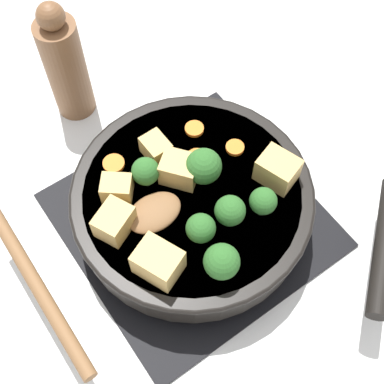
{
  "coord_description": "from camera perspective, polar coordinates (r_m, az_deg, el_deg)",
  "views": [
    {
      "loc": [
        -0.26,
        0.18,
        0.64
      ],
      "look_at": [
        0.0,
        0.0,
        0.08
      ],
      "focal_mm": 50.0,
      "sensor_mm": 36.0,
      "label": 1
    }
  ],
  "objects": [
    {
      "name": "broccoli_floret_near_spoon",
      "position": [
        0.61,
        4.08,
        -2.03
      ],
      "size": [
        0.04,
        0.04,
        0.04
      ],
      "color": "#709956",
      "rests_on": "skillet_pan"
    },
    {
      "name": "carrot_slice_orange_thin",
      "position": [
        0.66,
        0.59,
        3.46
      ],
      "size": [
        0.03,
        0.03,
        0.01
      ],
      "primitive_type": "cylinder",
      "color": "orange",
      "rests_on": "skillet_pan"
    },
    {
      "name": "tofu_cube_front_piece",
      "position": [
        0.65,
        9.12,
        2.37
      ],
      "size": [
        0.06,
        0.05,
        0.04
      ],
      "primitive_type": "cube",
      "rotation": [
        0.0,
        0.0,
        0.32
      ],
      "color": "tan",
      "rests_on": "skillet_pan"
    },
    {
      "name": "carrot_slice_under_broccoli",
      "position": [
        0.68,
        4.6,
        4.75
      ],
      "size": [
        0.02,
        0.02,
        0.01
      ],
      "primitive_type": "cylinder",
      "color": "orange",
      "rests_on": "skillet_pan"
    },
    {
      "name": "skillet_pan",
      "position": [
        0.66,
        0.24,
        -1.01
      ],
      "size": [
        0.4,
        0.37,
        0.05
      ],
      "color": "black",
      "rests_on": "front_burner_grate"
    },
    {
      "name": "broccoli_floret_south_cluster",
      "position": [
        0.63,
        -4.97,
        2.18
      ],
      "size": [
        0.03,
        0.03,
        0.04
      ],
      "color": "#709956",
      "rests_on": "skillet_pan"
    },
    {
      "name": "ground_plane",
      "position": [
        0.71,
        0.0,
        -3.06
      ],
      "size": [
        2.4,
        2.4,
        0.0
      ],
      "primitive_type": "plane",
      "color": "silver"
    },
    {
      "name": "carrot_slice_edge_slice",
      "position": [
        0.67,
        -8.35,
        3.01
      ],
      "size": [
        0.03,
        0.03,
        0.01
      ],
      "primitive_type": "cylinder",
      "color": "orange",
      "rests_on": "skillet_pan"
    },
    {
      "name": "tofu_cube_center_large",
      "position": [
        0.66,
        -3.86,
        4.67
      ],
      "size": [
        0.04,
        0.03,
        0.03
      ],
      "primitive_type": "cube",
      "rotation": [
        0.0,
        0.0,
        3.17
      ],
      "color": "tan",
      "rests_on": "skillet_pan"
    },
    {
      "name": "tofu_cube_back_piece",
      "position": [
        0.64,
        -1.4,
        2.38
      ],
      "size": [
        0.06,
        0.05,
        0.03
      ],
      "primitive_type": "cube",
      "rotation": [
        0.0,
        0.0,
        0.66
      ],
      "color": "tan",
      "rests_on": "skillet_pan"
    },
    {
      "name": "broccoli_floret_east_rim",
      "position": [
        0.62,
        7.6,
        -1.0
      ],
      "size": [
        0.03,
        0.03,
        0.04
      ],
      "color": "#709956",
      "rests_on": "skillet_pan"
    },
    {
      "name": "tofu_cube_east_chunk",
      "position": [
        0.61,
        -8.28,
        -3.16
      ],
      "size": [
        0.05,
        0.05,
        0.03
      ],
      "primitive_type": "cube",
      "rotation": [
        0.0,
        0.0,
        5.15
      ],
      "color": "tan",
      "rests_on": "skillet_pan"
    },
    {
      "name": "carrot_slice_near_center",
      "position": [
        0.69,
        0.25,
        6.75
      ],
      "size": [
        0.02,
        0.02,
        0.01
      ],
      "primitive_type": "cylinder",
      "color": "orange",
      "rests_on": "skillet_pan"
    },
    {
      "name": "wooden_spoon",
      "position": [
        0.61,
        -10.95,
        -6.33
      ],
      "size": [
        0.24,
        0.2,
        0.02
      ],
      "color": "brown",
      "rests_on": "skillet_pan"
    },
    {
      "name": "broccoli_floret_north_edge",
      "position": [
        0.6,
        0.94,
        -3.92
      ],
      "size": [
        0.03,
        0.03,
        0.04
      ],
      "color": "#709956",
      "rests_on": "skillet_pan"
    },
    {
      "name": "pepper_mill",
      "position": [
        0.77,
        -13.37,
        13.02
      ],
      "size": [
        0.06,
        0.06,
        0.19
      ],
      "color": "brown",
      "rests_on": "ground_plane"
    },
    {
      "name": "tofu_cube_west_chunk",
      "position": [
        0.59,
        -3.63,
        -7.48
      ],
      "size": [
        0.06,
        0.05,
        0.04
      ],
      "primitive_type": "cube",
      "rotation": [
        0.0,
        0.0,
        3.54
      ],
      "color": "tan",
      "rests_on": "skillet_pan"
    },
    {
      "name": "broccoli_floret_west_rim",
      "position": [
        0.58,
        3.18,
        -7.43
      ],
      "size": [
        0.04,
        0.04,
        0.05
      ],
      "color": "#709956",
      "rests_on": "skillet_pan"
    },
    {
      "name": "front_burner_grate",
      "position": [
        0.7,
        0.0,
        -2.63
      ],
      "size": [
        0.31,
        0.31,
        0.03
      ],
      "color": "black",
      "rests_on": "ground_plane"
    },
    {
      "name": "tofu_cube_near_handle",
      "position": [
        0.64,
        -8.02,
        0.39
      ],
      "size": [
        0.04,
        0.05,
        0.03
      ],
      "primitive_type": "cube",
      "rotation": [
        0.0,
        0.0,
        0.89
      ],
      "color": "tan",
      "rests_on": "skillet_pan"
    },
    {
      "name": "broccoli_floret_center_top",
      "position": [
        0.63,
        1.25,
        2.73
      ],
      "size": [
        0.04,
        0.04,
        0.05
      ],
      "color": "#709956",
      "rests_on": "skillet_pan"
    }
  ]
}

